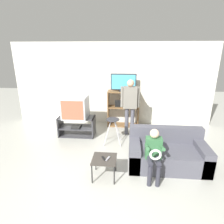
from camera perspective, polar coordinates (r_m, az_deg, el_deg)
ground_plane at (r=3.42m, az=-5.70°, el=-25.18°), size 18.00×18.00×0.00m
wall_back at (r=6.09m, az=0.01°, el=8.39°), size 6.40×0.06×2.60m
tv_stand at (r=5.47m, az=-10.61°, el=-4.30°), size 1.01×0.48×0.56m
television_main at (r=5.27m, az=-11.12°, el=1.46°), size 0.67×0.62×0.59m
media_shelf at (r=5.98m, az=3.43°, el=1.12°), size 0.99×0.38×1.14m
television_flat at (r=5.77m, az=3.51°, el=8.80°), size 0.77×0.20×0.53m
folding_stool at (r=4.81m, az=0.23°, el=-3.74°), size 0.46×0.37×0.69m
snack_table at (r=3.67m, az=-2.36°, el=-14.61°), size 0.46×0.46×0.40m
remote_control_black at (r=3.63m, az=-2.49°, el=-13.94°), size 0.11×0.14×0.02m
remote_control_white at (r=3.62m, az=-1.28°, el=-14.01°), size 0.09×0.15×0.02m
couch at (r=4.25m, az=16.33°, el=-11.94°), size 1.60×0.87×0.75m
person_standing_adult at (r=5.24m, az=5.52°, el=2.99°), size 0.53×0.20×1.60m
person_seated_child at (r=3.60m, az=12.63°, el=-11.61°), size 0.33×0.43×0.99m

